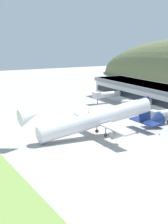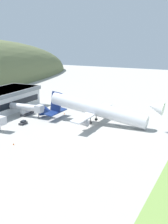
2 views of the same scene
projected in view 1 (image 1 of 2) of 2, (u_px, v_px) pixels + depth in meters
ground_plane at (96, 127)px, 128.02m from camera, size 405.63×405.63×0.00m
terminal_building at (163, 96)px, 157.68m from camera, size 89.07×16.37×9.28m
jetway_0 at (105, 95)px, 170.01m from camera, size 3.38×13.62×5.43m
jetway_1 at (136, 103)px, 149.97m from camera, size 3.38×13.13×5.43m
jetway_2 at (167, 113)px, 131.39m from camera, size 3.38×15.66×5.43m
cargo_airplane at (99, 119)px, 115.62m from camera, size 32.16×50.33×12.24m
service_car_1 at (140, 118)px, 138.61m from camera, size 3.97×1.83×1.41m
traffic_cone_0 at (89, 112)px, 150.98m from camera, size 0.52×0.52×0.58m
traffic_cone_1 at (159, 134)px, 118.18m from camera, size 0.52×0.52×0.58m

